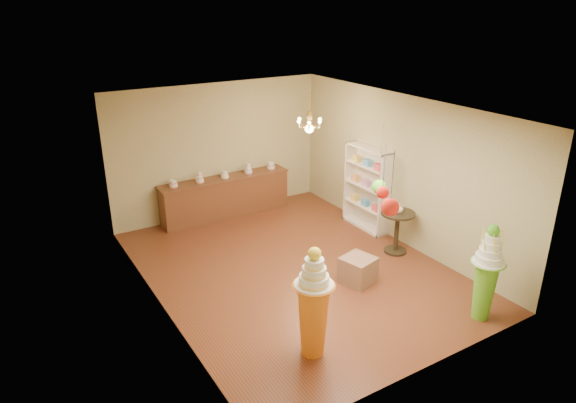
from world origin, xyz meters
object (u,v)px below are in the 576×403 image
pedestal_green (486,279)px  round_table (397,227)px  sideboard (226,196)px  pedestal_orange (313,311)px

pedestal_green → round_table: pedestal_green is taller
round_table → sideboard: bearing=121.2°
pedestal_orange → sideboard: 5.26m
pedestal_orange → round_table: (3.14, 1.73, -0.15)m
sideboard → round_table: 4.00m
sideboard → pedestal_green: bearing=-73.9°
pedestal_green → pedestal_orange: bearing=166.5°
pedestal_orange → sideboard: (1.07, 5.15, -0.22)m
sideboard → round_table: (2.07, -3.42, 0.07)m
pedestal_orange → round_table: pedestal_orange is taller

